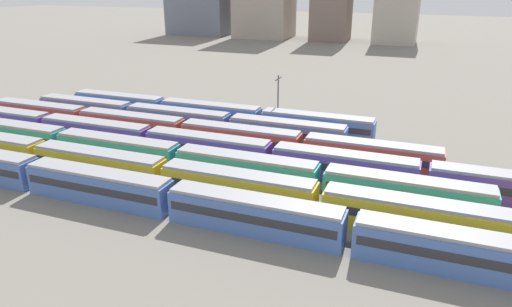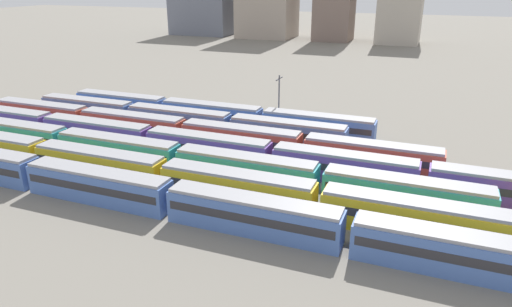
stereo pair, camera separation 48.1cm
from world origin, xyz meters
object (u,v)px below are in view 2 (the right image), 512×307
train_track_4 (184,131)px  train_track_6 (212,114)px  train_track_3 (272,157)px  train_track_5 (179,120)px  train_track_0 (171,199)px  train_track_1 (237,187)px  catenary_pole_1 (279,98)px  train_track_2 (179,159)px

train_track_4 → train_track_6: 10.41m
train_track_3 → train_track_4: bearing=162.2°
train_track_5 → train_track_6: size_ratio=1.00×
train_track_3 → train_track_6: 22.85m
train_track_0 → train_track_4: same height
train_track_0 → train_track_1: bearing=43.9°
catenary_pole_1 → train_track_5: bearing=-150.5°
train_track_1 → train_track_6: bearing=121.9°
train_track_2 → train_track_6: size_ratio=1.34×
train_track_2 → train_track_0: bearing=-63.7°
train_track_4 → train_track_5: 6.51m
train_track_2 → train_track_4: same height
catenary_pole_1 → train_track_2: bearing=-103.2°
train_track_1 → train_track_4: bearing=135.1°
train_track_1 → train_track_3: (0.53, 10.40, 0.00)m
train_track_1 → catenary_pole_1: catenary_pole_1 is taller
train_track_1 → train_track_2: size_ratio=1.25×
train_track_3 → train_track_6: (-16.70, 15.60, -0.00)m
train_track_2 → train_track_3: bearing=25.2°
train_track_0 → train_track_2: 11.60m
train_track_5 → train_track_1: bearing=-46.7°
train_track_0 → train_track_5: (-14.17, 26.00, -0.00)m
train_track_0 → train_track_2: size_ratio=1.00×
train_track_4 → train_track_5: same height
train_track_2 → train_track_5: size_ratio=1.34×
train_track_1 → train_track_2: 11.76m
train_track_2 → catenary_pole_1: (5.59, 23.89, 3.06)m
train_track_1 → train_track_4: 22.10m
train_track_0 → train_track_5: bearing=118.6°
train_track_5 → train_track_6: bearing=56.8°
train_track_1 → train_track_0: bearing=-136.1°
train_track_2 → train_track_5: bearing=120.1°
train_track_0 → train_track_4: bearing=116.2°
train_track_0 → train_track_3: size_ratio=0.66×
train_track_1 → train_track_3: 10.41m
train_track_3 → catenary_pole_1: 19.71m
train_track_0 → catenary_pole_1: 34.43m
train_track_2 → train_track_4: bearing=116.2°
train_track_5 → train_track_6: 6.22m
train_track_1 → train_track_2: bearing=153.7°
train_track_3 → catenary_pole_1: catenary_pole_1 is taller
train_track_1 → train_track_5: size_ratio=1.68×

